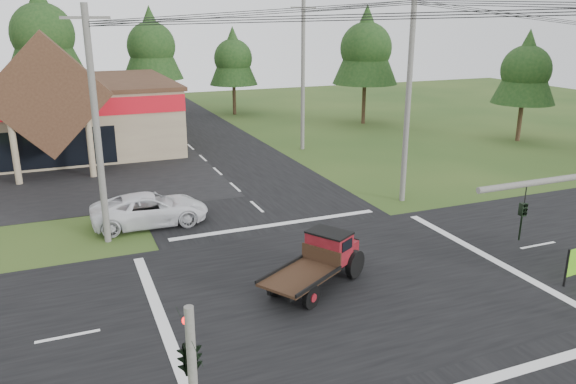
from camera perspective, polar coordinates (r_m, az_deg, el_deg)
ground at (r=22.21m, az=5.50°, el=-9.26°), size 120.00×120.00×0.00m
road_ns at (r=22.20m, az=5.50°, el=-9.24°), size 12.00×120.00×0.02m
road_ew at (r=22.20m, az=5.50°, el=-9.23°), size 120.00×12.00×0.02m
traffic_signal_corner at (r=12.16m, az=-10.04°, el=-14.65°), size 0.53×2.48×4.40m
utility_pole_nw at (r=25.92m, az=-18.89°, el=6.35°), size 2.00×0.30×10.50m
utility_pole_ne at (r=31.15m, az=12.13°, el=9.53°), size 2.00×0.30×11.50m
utility_pole_n at (r=43.37m, az=1.53°, el=11.79°), size 2.00×0.30×11.20m
tree_row_c at (r=58.50m, az=-23.70°, el=14.76°), size 7.28×7.28×13.13m
tree_row_d at (r=60.28m, az=-13.75°, el=14.43°), size 6.16×6.16×11.11m
tree_row_e at (r=60.20m, az=-5.60°, el=13.54°), size 5.04×5.04×9.09m
tree_side_ne at (r=54.91m, az=7.93°, el=14.51°), size 6.16×6.16×11.11m
tree_side_e_near at (r=50.31m, az=23.05°, el=11.56°), size 5.04×5.04×9.09m
antique_flatbed_truck at (r=21.41m, az=2.76°, el=-7.25°), size 5.11×4.08×2.03m
white_pickup at (r=28.73m, az=-13.84°, el=-1.71°), size 5.75×2.75×1.58m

